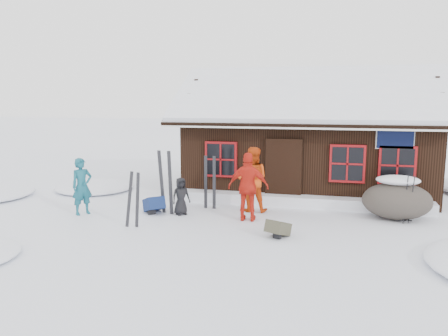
{
  "coord_description": "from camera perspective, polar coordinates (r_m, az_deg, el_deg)",
  "views": [
    {
      "loc": [
        2.39,
        -10.96,
        3.25
      ],
      "look_at": [
        -0.65,
        1.04,
        1.3
      ],
      "focal_mm": 35.0,
      "sensor_mm": 36.0,
      "label": 1
    }
  ],
  "objects": [
    {
      "name": "mountain_hut",
      "position": [
        16.05,
        10.97,
        2.8
      ],
      "size": [
        8.9,
        6.09,
        4.42
      ],
      "color": "black",
      "rests_on": "ground"
    },
    {
      "name": "backpack_blue",
      "position": [
        12.81,
        -9.12,
        -5.04
      ],
      "size": [
        0.79,
        0.81,
        0.35
      ],
      "primitive_type": "cube",
      "rotation": [
        0.0,
        0.0,
        0.71
      ],
      "color": "navy",
      "rests_on": "ground"
    },
    {
      "name": "ski_pair_mid",
      "position": [
        12.59,
        -7.6,
        -1.96
      ],
      "size": [
        0.51,
        0.18,
        1.87
      ],
      "rotation": [
        0.0,
        0.0,
        -0.26
      ],
      "color": "black",
      "rests_on": "ground"
    },
    {
      "name": "ground",
      "position": [
        11.68,
        1.84,
        -7.21
      ],
      "size": [
        120.0,
        120.0,
        0.0
      ],
      "primitive_type": "plane",
      "color": "white",
      "rests_on": "ground"
    },
    {
      "name": "skier_crouched",
      "position": [
        12.45,
        -5.65,
        -3.69
      ],
      "size": [
        0.61,
        0.6,
        1.07
      ],
      "primitive_type": "imported",
      "rotation": [
        0.0,
        0.0,
        0.74
      ],
      "color": "black",
      "rests_on": "ground"
    },
    {
      "name": "ski_pair_left",
      "position": [
        11.37,
        -11.76,
        -4.19
      ],
      "size": [
        0.49,
        0.15,
        1.5
      ],
      "rotation": [
        0.0,
        0.0,
        -0.16
      ],
      "color": "black",
      "rests_on": "ground"
    },
    {
      "name": "backpack_olive",
      "position": [
        10.58,
        7.06,
        -8.14
      ],
      "size": [
        0.61,
        0.68,
        0.3
      ],
      "primitive_type": "cube",
      "rotation": [
        0.0,
        0.0,
        -0.43
      ],
      "color": "#423F2F",
      "rests_on": "ground"
    },
    {
      "name": "skier_orange_right",
      "position": [
        11.71,
        3.2,
        -2.49
      ],
      "size": [
        1.12,
        0.52,
        1.86
      ],
      "primitive_type": "imported",
      "rotation": [
        0.0,
        0.0,
        3.21
      ],
      "color": "red",
      "rests_on": "ground"
    },
    {
      "name": "snow_drift",
      "position": [
        13.59,
        10.11,
        -4.26
      ],
      "size": [
        7.6,
        0.6,
        0.35
      ],
      "primitive_type": "cube",
      "color": "white",
      "rests_on": "ground"
    },
    {
      "name": "snow_mounds",
      "position": [
        13.25,
        10.63,
        -5.4
      ],
      "size": [
        20.6,
        13.2,
        0.48
      ],
      "color": "white",
      "rests_on": "ground"
    },
    {
      "name": "skier_teal",
      "position": [
        13.02,
        -18.06,
        -2.29
      ],
      "size": [
        0.66,
        0.71,
        1.62
      ],
      "primitive_type": "imported",
      "rotation": [
        0.0,
        0.0,
        0.96
      ],
      "color": "#155566",
      "rests_on": "ground"
    },
    {
      "name": "ski_pair_right",
      "position": [
        13.04,
        -1.85,
        -1.99
      ],
      "size": [
        0.37,
        0.06,
        1.65
      ],
      "rotation": [
        0.0,
        0.0,
        -0.07
      ],
      "color": "black",
      "rests_on": "ground"
    },
    {
      "name": "skier_orange_left",
      "position": [
        12.72,
        3.7,
        -1.49
      ],
      "size": [
        0.96,
        0.77,
        1.9
      ],
      "primitive_type": "imported",
      "rotation": [
        0.0,
        0.0,
        3.2
      ],
      "color": "#D1430E",
      "rests_on": "ground"
    },
    {
      "name": "ski_poles",
      "position": [
        12.46,
        22.96,
        -3.9
      ],
      "size": [
        0.24,
        0.12,
        1.34
      ],
      "color": "black",
      "rests_on": "ground"
    },
    {
      "name": "boulder",
      "position": [
        12.85,
        21.65,
        -3.83
      ],
      "size": [
        1.84,
        1.38,
        1.08
      ],
      "color": "#48413A",
      "rests_on": "ground"
    }
  ]
}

